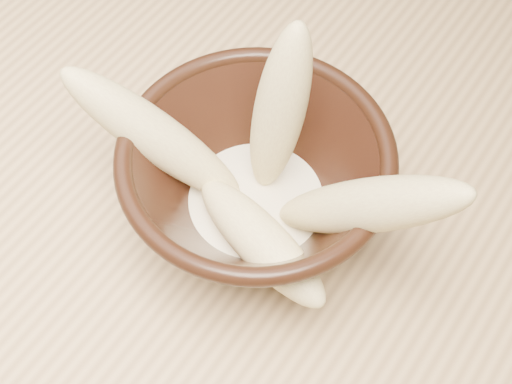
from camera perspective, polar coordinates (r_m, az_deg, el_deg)
table at (r=0.74m, az=6.72°, el=1.94°), size 1.20×0.80×0.75m
bowl at (r=0.55m, az=0.00°, el=0.53°), size 0.21×0.21×0.11m
milk_puddle at (r=0.57m, az=0.00°, el=-0.95°), size 0.12×0.12×0.02m
banana_upright at (r=0.52m, az=1.89°, el=6.47°), size 0.05×0.07×0.16m
banana_left at (r=0.54m, az=-8.05°, el=4.43°), size 0.16×0.08×0.14m
banana_right at (r=0.50m, az=8.65°, el=-1.10°), size 0.16×0.05×0.16m
banana_across at (r=0.52m, az=0.35°, el=-3.93°), size 0.14×0.08×0.05m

